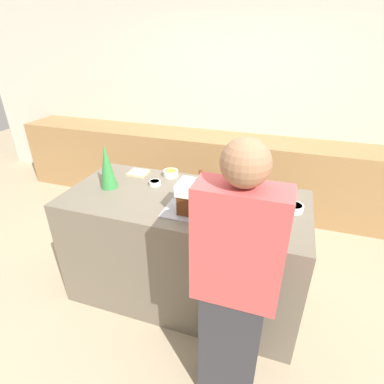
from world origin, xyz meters
TOP-DOWN VIEW (x-y plane):
  - ground_plane at (0.00, 0.00)m, footprint 12.00×12.00m
  - wall_back at (0.00, 2.05)m, footprint 8.00×0.05m
  - back_cabinet_block at (0.00, 1.73)m, footprint 6.00×0.60m
  - kitchen_island at (0.00, 0.00)m, footprint 1.88×0.87m
  - baking_tray at (0.13, -0.18)m, footprint 0.41×0.28m
  - gingerbread_house at (0.13, -0.18)m, footprint 0.20×0.19m
  - decorative_tree at (-0.64, -0.02)m, footprint 0.14×0.14m
  - candy_bowl_beside_tree at (0.07, 0.14)m, footprint 0.14×0.14m
  - candy_bowl_far_left at (0.34, 0.04)m, footprint 0.10×0.10m
  - candy_bowl_front_corner at (0.77, 0.36)m, footprint 0.09×0.09m
  - candy_bowl_far_right at (-0.25, 0.34)m, footprint 0.13×0.13m
  - candy_bowl_behind_tray at (-0.31, 0.13)m, footprint 0.10×0.10m
  - candy_bowl_near_tray_right at (0.80, 0.06)m, footprint 0.13×0.13m
  - cookbook at (-0.54, 0.29)m, footprint 0.16×0.15m
  - person at (0.54, -0.70)m, footprint 0.44×0.56m

SIDE VIEW (x-z plane):
  - ground_plane at x=0.00m, z-range 0.00..0.00m
  - back_cabinet_block at x=0.00m, z-range 0.00..0.92m
  - kitchen_island at x=0.00m, z-range 0.00..0.96m
  - person at x=0.54m, z-range 0.03..1.72m
  - baking_tray at x=0.13m, z-range 0.96..0.97m
  - cookbook at x=-0.54m, z-range 0.96..0.98m
  - candy_bowl_behind_tray at x=-0.31m, z-range 0.96..1.00m
  - candy_bowl_far_left at x=0.34m, z-range 0.96..1.00m
  - candy_bowl_front_corner at x=0.77m, z-range 0.96..1.00m
  - candy_bowl_near_tray_right at x=0.80m, z-range 0.96..1.01m
  - candy_bowl_beside_tree at x=0.07m, z-range 0.96..1.01m
  - candy_bowl_far_right at x=-0.25m, z-range 0.96..1.01m
  - gingerbread_house at x=0.13m, z-range 0.93..1.24m
  - decorative_tree at x=-0.64m, z-range 0.96..1.32m
  - wall_back at x=0.00m, z-range 0.00..2.60m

